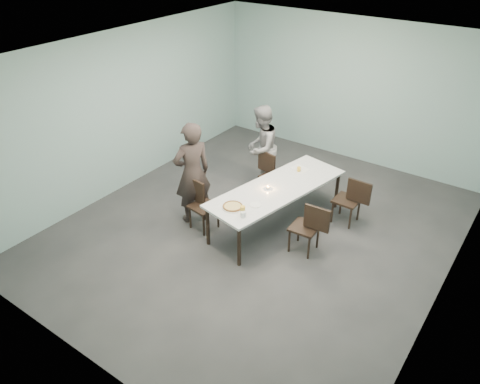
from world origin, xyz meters
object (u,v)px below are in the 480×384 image
Objects in this scene: water_tumbler at (243,215)px; amber_tumbler at (299,169)px; chair_near_left at (200,201)px; table at (277,190)px; tealight at (268,188)px; chair_near_right at (310,225)px; side_plate at (255,205)px; beer_glass at (243,211)px; diner_far at (261,148)px; pizza at (233,206)px; chair_far_left at (271,172)px; chair_far_right at (352,198)px; diner_near at (192,173)px.

amber_tumbler is (-0.03, 1.77, -0.01)m from water_tumbler.
table is at bearing 44.86° from chair_near_left.
chair_near_left is 1.85m from amber_tumbler.
chair_near_right is at bearing -13.23° from tealight.
side_plate is 2.25× the size of amber_tumbler.
chair_near_right is 1.10m from beer_glass.
pizza is at bearing 10.53° from diner_far.
diner_far is 20.83× the size of amber_tumbler.
amber_tumbler is (-0.80, 1.06, 0.29)m from chair_near_right.
diner_far is 29.76× the size of tealight.
chair_far_left is at bearing 50.18° from diner_far.
chair_near_left is 2.59m from chair_far_right.
tealight is at bearing 101.55° from side_plate.
beer_glass reaches higher than chair_near_left.
side_plate is (1.05, 0.10, 0.25)m from chair_near_left.
diner_far is at bearing 115.99° from beer_glass.
diner_near is at bearing 33.47° from chair_far_right.
amber_tumbler is at bearing 90.92° from water_tumbler.
chair_near_right is at bearing 42.69° from water_tumbler.
side_plate is at bearing -88.80° from table.
chair_far_right is 0.52× the size of diner_far.
pizza is (-1.06, -0.59, 0.27)m from chair_near_right.
amber_tumbler is at bearing 5.79° from chair_far_right.
tealight is 0.70× the size of amber_tumbler.
beer_glass is 0.07m from water_tumbler.
table is 0.72m from amber_tumbler.
table is 1.07m from water_tumbler.
chair_near_left is 0.85m from pizza.
table is at bearing 92.42° from water_tumbler.
chair_far_left is 1.78m from pizza.
beer_glass is (0.24, -0.08, 0.06)m from pizza.
diner_near is at bearing -102.61° from chair_far_left.
chair_near_right is at bearing -52.89° from amber_tumbler.
side_plate is (0.62, -1.46, 0.25)m from chair_far_left.
diner_far reaches higher than pizza.
diner_far reaches higher than water_tumbler.
beer_glass reaches higher than pizza.
chair_near_right reaches higher than amber_tumbler.
amber_tumbler is at bearing 162.21° from diner_near.
water_tumbler is (1.08, -0.28, 0.29)m from chair_near_left.
tealight is (-1.12, -0.93, 0.27)m from chair_far_right.
chair_near_left is 1.08m from side_plate.
diner_far reaches higher than table.
water_tumbler is (1.01, -2.05, -0.04)m from diner_far.
pizza is 0.81m from tealight.
chair_near_right and chair_far_right have the same top height.
table is at bearing 54.17° from tealight.
chair_near_right is 2.25m from diner_far.
chair_near_left is at bearing 10.05° from chair_near_right.
chair_near_right is 1.00× the size of chair_far_right.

